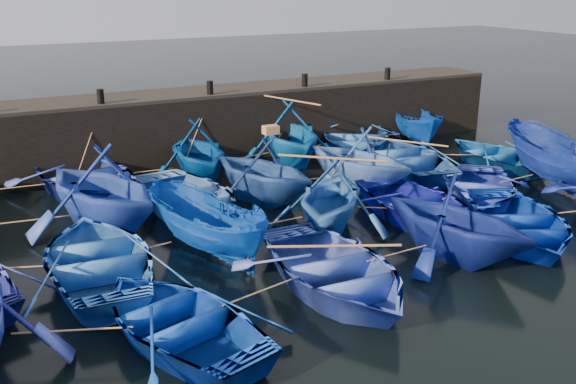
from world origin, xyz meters
name	(u,v)px	position (x,y,z in m)	size (l,w,h in m)	color
ground	(344,253)	(0.00, 0.00, 0.00)	(120.00, 120.00, 0.00)	black
quay_wall	(204,126)	(0.00, 10.50, 1.25)	(26.00, 2.50, 2.50)	black
quay_top	(202,92)	(0.00, 10.50, 2.56)	(26.00, 2.50, 0.12)	black
bollard_1	(100,96)	(-4.00, 9.60, 2.87)	(0.24, 0.24, 0.50)	black
bollard_2	(210,88)	(0.00, 9.60, 2.87)	(0.24, 0.24, 0.50)	black
bollard_3	(305,80)	(4.00, 9.60, 2.87)	(0.24, 0.24, 0.50)	black
bollard_4	(387,74)	(8.00, 9.60, 2.87)	(0.24, 0.24, 0.50)	black
boat_1	(86,178)	(-5.06, 7.76, 0.60)	(4.13, 5.77, 1.20)	#20369C
boat_2	(197,150)	(-1.25, 7.68, 1.07)	(3.51, 4.08, 2.15)	#003D8C
boat_3	(290,133)	(2.52, 8.01, 1.22)	(3.98, 4.62, 2.43)	#0558B7
boat_4	(355,138)	(5.69, 8.41, 0.59)	(4.05, 5.67, 1.18)	navy
boat_5	(417,126)	(8.70, 8.25, 0.78)	(1.52, 4.03, 1.56)	#0436A2
boat_7	(101,186)	(-5.16, 4.51, 1.27)	(4.17, 4.84, 2.55)	#1D3DA6
boat_8	(187,197)	(-2.68, 4.58, 0.54)	(3.69, 5.16, 1.07)	blue
boat_9	(262,169)	(-0.19, 4.59, 1.08)	(3.54, 4.11, 2.16)	navy
boat_10	(358,157)	(3.17, 4.29, 1.10)	(3.60, 4.17, 2.20)	blue
boat_11	(406,157)	(5.84, 5.19, 0.55)	(3.80, 5.31, 1.10)	#1B4996
boat_12	(495,155)	(9.23, 4.24, 0.46)	(3.16, 4.42, 0.92)	#0E519D
boat_14	(99,258)	(-5.93, 1.31, 0.54)	(3.73, 5.21, 1.08)	blue
boat_15	(205,227)	(-3.24, 1.45, 0.80)	(1.56, 4.15, 1.60)	#023694
boat_16	(331,195)	(0.47, 1.51, 1.04)	(3.40, 3.95, 2.08)	#1A50A6
boat_17	(418,205)	(3.09, 0.94, 0.51)	(3.54, 4.95, 1.03)	#0E16A6
boat_18	(479,188)	(5.82, 1.38, 0.48)	(3.34, 4.66, 0.97)	navy
boat_19	(554,160)	(9.14, 1.50, 0.95)	(1.85, 4.92, 1.90)	navy
boat_21	(179,319)	(-5.09, -2.16, 0.47)	(3.27, 4.58, 0.95)	#053199
boat_22	(334,269)	(-1.33, -1.69, 0.54)	(3.70, 5.18, 1.07)	blue
boat_23	(457,218)	(2.26, -1.58, 1.10)	(3.60, 4.18, 2.20)	navy
boat_24	(519,221)	(4.68, -1.36, 0.51)	(3.54, 4.95, 1.03)	#0229AE
wooden_crate	(271,130)	(0.11, 4.59, 2.29)	(0.46, 0.34, 0.26)	olive
mooring_ropes	(256,172)	(-0.22, 5.06, 0.86)	(18.40, 11.80, 2.10)	tan
loose_oars	(342,152)	(1.88, 3.26, 1.70)	(9.43, 11.78, 1.42)	#99724C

